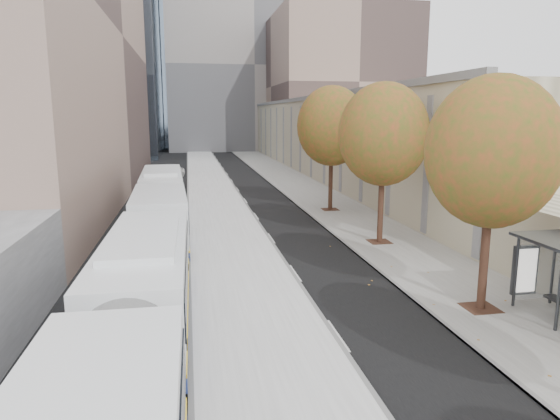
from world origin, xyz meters
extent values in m
cube|color=#B6B6B6|center=(-3.88, 35.00, 0.07)|extent=(4.25, 150.00, 0.15)
cube|color=gray|center=(4.12, 35.00, 0.04)|extent=(4.75, 150.00, 0.08)
cube|color=gray|center=(15.50, 64.00, 4.00)|extent=(18.00, 92.00, 8.00)
cube|color=gray|center=(6.00, 96.00, 15.00)|extent=(30.00, 18.00, 30.00)
cylinder|color=black|center=(3.60, 13.00, 1.70)|extent=(0.28, 0.28, 3.24)
sphere|color=#315918|center=(3.60, 13.00, 5.26)|extent=(4.20, 4.20, 4.20)
cylinder|color=black|center=(3.60, 22.00, 1.77)|extent=(0.28, 0.28, 3.38)
sphere|color=#315918|center=(3.60, 22.00, 5.48)|extent=(4.40, 4.40, 4.40)
cylinder|color=black|center=(3.60, 31.00, 1.83)|extent=(0.28, 0.28, 3.51)
sphere|color=#315918|center=(3.60, 31.00, 5.70)|extent=(4.60, 4.60, 4.60)
cube|color=silver|center=(-7.21, 10.00, 1.38)|extent=(2.54, 16.60, 2.76)
cube|color=black|center=(-7.21, 10.00, 1.89)|extent=(2.60, 15.93, 0.96)
cube|color=silver|center=(-7.40, 27.78, 1.42)|extent=(3.03, 17.06, 2.83)
cube|color=black|center=(-7.40, 27.78, 1.93)|extent=(3.07, 16.38, 0.98)
cube|color=#196143|center=(-7.40, 19.32, 1.08)|extent=(1.79, 0.12, 1.09)
imported|color=silver|center=(-7.33, 51.58, 0.60)|extent=(2.47, 3.78, 1.20)
camera|label=1|loc=(-5.81, -1.22, 6.39)|focal=32.00mm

